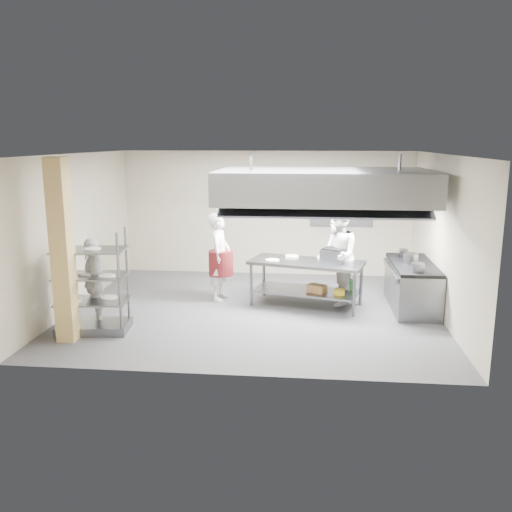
# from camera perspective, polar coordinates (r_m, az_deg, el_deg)

# --- Properties ---
(floor) EXTENTS (7.00, 7.00, 0.00)m
(floor) POSITION_cam_1_polar(r_m,az_deg,el_deg) (10.63, -0.21, -5.71)
(floor) COLOR #363639
(floor) RESTS_ON ground
(ceiling) EXTENTS (7.00, 7.00, 0.00)m
(ceiling) POSITION_cam_1_polar(r_m,az_deg,el_deg) (10.12, -0.22, 10.68)
(ceiling) COLOR silver
(ceiling) RESTS_ON wall_back
(wall_back) EXTENTS (7.00, 0.00, 7.00)m
(wall_back) POSITION_cam_1_polar(r_m,az_deg,el_deg) (13.22, 1.14, 4.50)
(wall_back) COLOR #B5A990
(wall_back) RESTS_ON ground
(wall_left) EXTENTS (0.00, 6.00, 6.00)m
(wall_left) POSITION_cam_1_polar(r_m,az_deg,el_deg) (11.18, -18.38, 2.47)
(wall_left) COLOR #B5A990
(wall_left) RESTS_ON ground
(wall_right) EXTENTS (0.00, 6.00, 6.00)m
(wall_right) POSITION_cam_1_polar(r_m,az_deg,el_deg) (10.50, 19.16, 1.83)
(wall_right) COLOR #B5A990
(wall_right) RESTS_ON ground
(column) EXTENTS (0.30, 0.30, 3.00)m
(column) POSITION_cam_1_polar(r_m,az_deg,el_deg) (9.23, -19.71, 0.45)
(column) COLOR tan
(column) RESTS_ON floor
(exhaust_hood) EXTENTS (4.00, 2.50, 0.60)m
(exhaust_hood) POSITION_cam_1_polar(r_m,az_deg,el_deg) (10.50, 7.15, 7.36)
(exhaust_hood) COLOR slate
(exhaust_hood) RESTS_ON ceiling
(hood_strip_a) EXTENTS (1.60, 0.12, 0.04)m
(hood_strip_a) POSITION_cam_1_polar(r_m,az_deg,el_deg) (10.54, 2.18, 5.72)
(hood_strip_a) COLOR white
(hood_strip_a) RESTS_ON exhaust_hood
(hood_strip_b) EXTENTS (1.60, 0.12, 0.04)m
(hood_strip_b) POSITION_cam_1_polar(r_m,az_deg,el_deg) (10.59, 12.00, 5.49)
(hood_strip_b) COLOR white
(hood_strip_b) RESTS_ON exhaust_hood
(wall_shelf) EXTENTS (1.50, 0.28, 0.04)m
(wall_shelf) POSITION_cam_1_polar(r_m,az_deg,el_deg) (13.04, 9.01, 4.25)
(wall_shelf) COLOR slate
(wall_shelf) RESTS_ON wall_back
(island) EXTENTS (2.38, 1.45, 0.91)m
(island) POSITION_cam_1_polar(r_m,az_deg,el_deg) (10.85, 5.29, -2.88)
(island) COLOR slate
(island) RESTS_ON floor
(island_worktop) EXTENTS (2.38, 1.45, 0.06)m
(island_worktop) POSITION_cam_1_polar(r_m,az_deg,el_deg) (10.75, 5.33, -0.69)
(island_worktop) COLOR slate
(island_worktop) RESTS_ON island
(island_undershelf) EXTENTS (2.18, 1.32, 0.04)m
(island_undershelf) POSITION_cam_1_polar(r_m,az_deg,el_deg) (10.90, 5.27, -3.66)
(island_undershelf) COLOR slate
(island_undershelf) RESTS_ON island
(pass_rack) EXTENTS (1.26, 0.82, 1.78)m
(pass_rack) POSITION_cam_1_polar(r_m,az_deg,el_deg) (9.67, -16.92, -2.56)
(pass_rack) COLOR gray
(pass_rack) RESTS_ON floor
(cooking_range) EXTENTS (0.80, 2.00, 0.84)m
(cooking_range) POSITION_cam_1_polar(r_m,az_deg,el_deg) (11.12, 16.08, -3.13)
(cooking_range) COLOR gray
(cooking_range) RESTS_ON floor
(range_top) EXTENTS (0.78, 1.96, 0.06)m
(range_top) POSITION_cam_1_polar(r_m,az_deg,el_deg) (11.01, 16.22, -0.87)
(range_top) COLOR black
(range_top) RESTS_ON cooking_range
(chef_head) EXTENTS (0.50, 0.70, 1.81)m
(chef_head) POSITION_cam_1_polar(r_m,az_deg,el_deg) (11.16, -3.84, -0.05)
(chef_head) COLOR white
(chef_head) RESTS_ON floor
(chef_line) EXTENTS (0.86, 1.04, 1.97)m
(chef_line) POSITION_cam_1_polar(r_m,az_deg,el_deg) (10.91, 8.50, -0.02)
(chef_line) COLOR silver
(chef_line) RESTS_ON floor
(chef_plating) EXTENTS (0.76, 1.01, 1.60)m
(chef_plating) POSITION_cam_1_polar(r_m,az_deg,el_deg) (9.95, -16.71, -2.68)
(chef_plating) COLOR silver
(chef_plating) RESTS_ON floor
(griddle) EXTENTS (0.57, 0.53, 0.22)m
(griddle) POSITION_cam_1_polar(r_m,az_deg,el_deg) (10.84, 8.19, 0.11)
(griddle) COLOR slate
(griddle) RESTS_ON island_worktop
(wicker_basket) EXTENTS (0.41, 0.36, 0.15)m
(wicker_basket) POSITION_cam_1_polar(r_m,az_deg,el_deg) (10.73, 6.41, -3.41)
(wicker_basket) COLOR brown
(wicker_basket) RESTS_ON island_undershelf
(stockpot) EXTENTS (0.28, 0.28, 0.19)m
(stockpot) POSITION_cam_1_polar(r_m,az_deg,el_deg) (10.96, 15.97, -0.23)
(stockpot) COLOR slate
(stockpot) RESTS_ON range_top
(plate_stack) EXTENTS (0.28, 0.28, 0.05)m
(plate_stack) POSITION_cam_1_polar(r_m,az_deg,el_deg) (9.75, -16.81, -4.38)
(plate_stack) COLOR white
(plate_stack) RESTS_ON pass_rack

